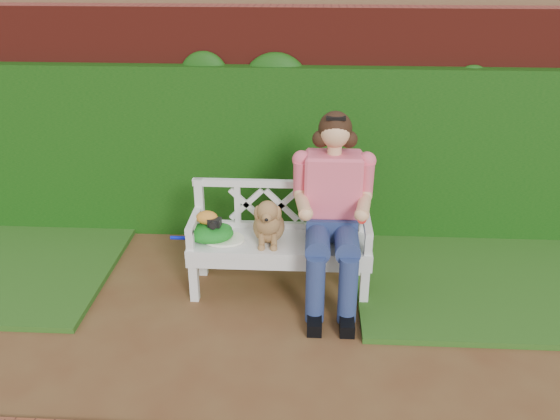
{
  "coord_description": "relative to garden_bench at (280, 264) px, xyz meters",
  "views": [
    {
      "loc": [
        0.69,
        -3.72,
        2.77
      ],
      "look_at": [
        0.44,
        0.63,
        0.75
      ],
      "focal_mm": 38.0,
      "sensor_mm": 36.0,
      "label": 1
    }
  ],
  "objects": [
    {
      "name": "camera_item",
      "position": [
        -0.53,
        -0.05,
        0.41
      ],
      "size": [
        0.11,
        0.09,
        0.07
      ],
      "primitive_type": "cube",
      "rotation": [
        0.0,
        0.0,
        -0.14
      ],
      "color": "black",
      "rests_on": "green_bag"
    },
    {
      "name": "dog",
      "position": [
        -0.09,
        -0.05,
        0.45
      ],
      "size": [
        0.3,
        0.39,
        0.42
      ],
      "primitive_type": null,
      "rotation": [
        0.0,
        0.0,
        -0.06
      ],
      "color": "brown",
      "rests_on": "garden_bench"
    },
    {
      "name": "seated_woman",
      "position": [
        0.42,
        -0.02,
        0.57
      ],
      "size": [
        0.77,
        0.98,
        1.62
      ],
      "primitive_type": null,
      "rotation": [
        0.0,
        0.0,
        0.1
      ],
      "color": "#F23A65",
      "rests_on": "ground"
    },
    {
      "name": "ground",
      "position": [
        -0.44,
        -0.63,
        -0.24
      ],
      "size": [
        60.0,
        60.0,
        0.0
      ],
      "primitive_type": "plane",
      "color": "#57301A"
    },
    {
      "name": "ivy_hedge",
      "position": [
        -0.44,
        1.05,
        0.61
      ],
      "size": [
        10.0,
        0.18,
        1.7
      ],
      "primitive_type": "cube",
      "color": "#204F11",
      "rests_on": "ground"
    },
    {
      "name": "grass_right",
      "position": [
        1.96,
        0.27,
        -0.21
      ],
      "size": [
        2.6,
        2.0,
        0.05
      ],
      "primitive_type": "cube",
      "color": "#17370C",
      "rests_on": "ground"
    },
    {
      "name": "brick_wall",
      "position": [
        -0.44,
        1.27,
        0.86
      ],
      "size": [
        10.0,
        0.3,
        2.2
      ],
      "primitive_type": "cube",
      "color": "maroon",
      "rests_on": "ground"
    },
    {
      "name": "garden_bench",
      "position": [
        0.0,
        0.0,
        0.0
      ],
      "size": [
        1.61,
        0.68,
        0.48
      ],
      "primitive_type": null,
      "rotation": [
        0.0,
        0.0,
        0.05
      ],
      "color": "white",
      "rests_on": "ground"
    },
    {
      "name": "tennis_racket",
      "position": [
        -0.49,
        -0.05,
        0.26
      ],
      "size": [
        0.69,
        0.4,
        0.03
      ],
      "primitive_type": null,
      "rotation": [
        0.0,
        0.0,
        -0.21
      ],
      "color": "silver",
      "rests_on": "garden_bench"
    },
    {
      "name": "baseball_glove",
      "position": [
        -0.6,
        -0.01,
        0.43
      ],
      "size": [
        0.22,
        0.19,
        0.11
      ],
      "primitive_type": "ellipsoid",
      "rotation": [
        0.0,
        0.0,
        -0.4
      ],
      "color": "orange",
      "rests_on": "green_bag"
    },
    {
      "name": "green_bag",
      "position": [
        -0.58,
        -0.04,
        0.31
      ],
      "size": [
        0.44,
        0.36,
        0.13
      ],
      "primitive_type": null,
      "rotation": [
        0.0,
        0.0,
        -0.16
      ],
      "color": "green",
      "rests_on": "garden_bench"
    }
  ]
}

